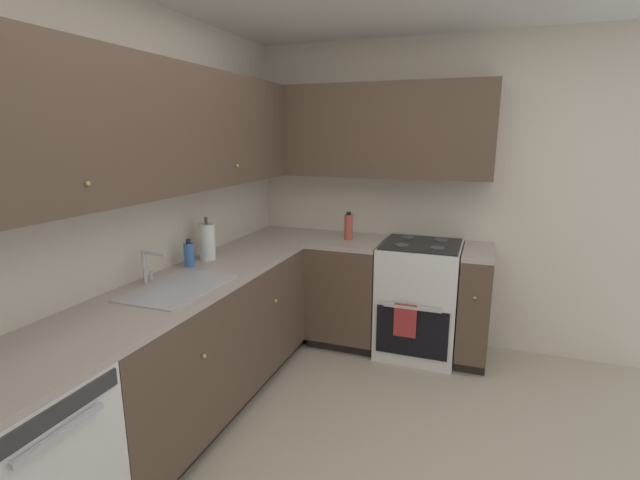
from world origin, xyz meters
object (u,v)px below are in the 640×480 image
at_px(oven_range, 419,298).
at_px(soap_bottle, 189,254).
at_px(paper_towel_roll, 207,242).
at_px(oil_bottle, 349,227).

height_order(oven_range, soap_bottle, soap_bottle).
distance_m(oven_range, paper_towel_roll, 1.76).
bearing_deg(oven_range, oil_bottle, 91.74).
bearing_deg(paper_towel_roll, oil_bottle, -38.09).
height_order(paper_towel_roll, oil_bottle, paper_towel_roll).
distance_m(soap_bottle, paper_towel_roll, 0.19).
bearing_deg(soap_bottle, oil_bottle, -33.98).
height_order(oven_range, paper_towel_roll, paper_towel_roll).
distance_m(paper_towel_roll, oil_bottle, 1.21).
bearing_deg(oil_bottle, paper_towel_roll, 141.91).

